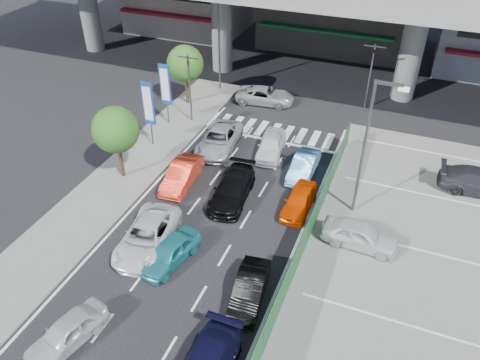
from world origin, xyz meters
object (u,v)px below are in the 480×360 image
at_px(taxi_orange_right, 299,201).
at_px(sedan_white_front_mid, 271,145).
at_px(traffic_light_right, 373,60).
at_px(tree_far, 185,64).
at_px(sedan_white_mid_left, 147,236).
at_px(signboard_near, 148,105).
at_px(sedan_black_mid, 232,189).
at_px(crossing_wagon_silver, 265,96).
at_px(tree_near, 116,130).
at_px(traffic_cone, 346,227).
at_px(taxi_orange_left, 182,175).
at_px(taxi_teal_mid, 170,252).
at_px(van_white_back_left, 67,332).
at_px(street_lamp_right, 369,139).
at_px(traffic_light_left, 189,72).
at_px(kei_truck_front_right, 304,166).
at_px(street_lamp_left, 221,34).
at_px(signboard_far, 165,86).
at_px(wagon_silver_front_left, 219,139).
at_px(parked_sedan_white, 360,235).

xyz_separation_m(taxi_orange_right, sedan_white_front_mid, (-3.35, 4.95, 0.07)).
bearing_deg(traffic_light_right, tree_far, -161.31).
xyz_separation_m(traffic_light_right, sedan_white_mid_left, (-7.87, -19.81, -3.25)).
bearing_deg(taxi_orange_right, signboard_near, 165.80).
relative_size(sedan_black_mid, crossing_wagon_silver, 1.03).
xyz_separation_m(tree_near, traffic_cone, (13.98, -0.00, -3.00)).
bearing_deg(traffic_light_right, taxi_orange_left, -121.44).
distance_m(taxi_teal_mid, traffic_cone, 9.41).
bearing_deg(taxi_teal_mid, van_white_back_left, -95.13).
distance_m(tree_far, traffic_cone, 18.38).
bearing_deg(signboard_near, sedan_black_mid, -25.46).
distance_m(street_lamp_right, van_white_back_left, 16.77).
bearing_deg(van_white_back_left, traffic_light_left, 115.78).
relative_size(van_white_back_left, kei_truck_front_right, 0.95).
bearing_deg(signboard_near, kei_truck_front_right, 2.28).
distance_m(traffic_light_left, street_lamp_right, 14.68).
xyz_separation_m(traffic_light_right, taxi_orange_right, (-1.41, -14.03, -3.32)).
distance_m(traffic_light_right, street_lamp_left, 11.90).
distance_m(signboard_far, wagon_silver_front_left, 5.61).
relative_size(street_lamp_right, taxi_teal_mid, 2.16).
distance_m(signboard_far, taxi_orange_right, 13.38).
distance_m(traffic_light_right, taxi_teal_mid, 21.56).
height_order(sedan_black_mid, wagon_silver_front_left, same).
xyz_separation_m(traffic_light_left, crossing_wagon_silver, (4.07, 4.95, -3.29)).
distance_m(signboard_near, tree_far, 6.54).
distance_m(sedan_white_front_mid, parked_sedan_white, 9.71).
height_order(wagon_silver_front_left, kei_truck_front_right, wagon_silver_front_left).
bearing_deg(traffic_light_left, street_lamp_left, 91.20).
bearing_deg(taxi_orange_right, wagon_silver_front_left, 148.41).
relative_size(signboard_far, taxi_teal_mid, 1.27).
relative_size(signboard_near, taxi_orange_right, 1.29).
height_order(traffic_light_right, taxi_orange_left, traffic_light_right).
distance_m(kei_truck_front_right, parked_sedan_white, 6.78).
relative_size(street_lamp_left, kei_truck_front_right, 2.09).
relative_size(taxi_teal_mid, kei_truck_front_right, 0.97).
xyz_separation_m(traffic_light_right, signboard_far, (-13.10, -8.01, -0.87)).
relative_size(traffic_light_right, sedan_black_mid, 1.09).
xyz_separation_m(wagon_silver_front_left, traffic_cone, (9.77, -5.34, -0.30)).
relative_size(taxi_orange_right, wagon_silver_front_left, 0.73).
height_order(street_lamp_left, taxi_orange_right, street_lamp_left).
distance_m(sedan_white_front_mid, traffic_cone, 8.61).
height_order(taxi_orange_left, crossing_wagon_silver, taxi_orange_left).
height_order(traffic_light_left, sedan_white_mid_left, traffic_light_left).
bearing_deg(sedan_white_front_mid, signboard_far, 164.73).
bearing_deg(wagon_silver_front_left, tree_near, -133.59).
bearing_deg(signboard_far, signboard_near, -82.41).
relative_size(street_lamp_right, crossing_wagon_silver, 1.73).
xyz_separation_m(signboard_near, traffic_cone, (14.18, -3.99, -2.68)).
distance_m(van_white_back_left, sedan_black_mid, 11.85).
bearing_deg(crossing_wagon_silver, tree_near, 152.07).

